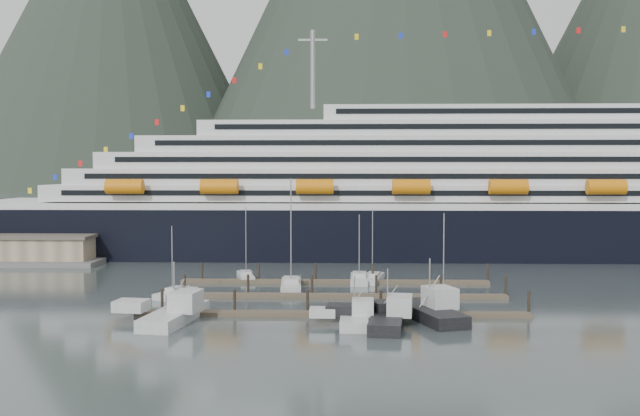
{
  "coord_description": "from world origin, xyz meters",
  "views": [
    {
      "loc": [
        -3.51,
        -99.92,
        17.85
      ],
      "look_at": [
        -7.45,
        22.0,
        11.45
      ],
      "focal_mm": 42.0,
      "sensor_mm": 36.0,
      "label": 1
    }
  ],
  "objects_px": {
    "cruise_ship": "(507,197)",
    "sailboat_a": "(176,294)",
    "sailboat_g": "(373,279)",
    "trawler_b": "(353,318)",
    "sailboat_b": "(291,286)",
    "sailboat_e": "(246,277)",
    "trawler_a": "(173,313)",
    "sailboat_h": "(442,307)",
    "trawler_d": "(428,311)",
    "trawler_c": "(386,317)",
    "sailboat_f": "(359,280)"
  },
  "relations": [
    {
      "from": "sailboat_a",
      "to": "sailboat_h",
      "type": "relative_size",
      "value": 0.81
    },
    {
      "from": "sailboat_e",
      "to": "trawler_b",
      "type": "bearing_deg",
      "value": -166.84
    },
    {
      "from": "sailboat_e",
      "to": "trawler_c",
      "type": "height_order",
      "value": "sailboat_e"
    },
    {
      "from": "sailboat_e",
      "to": "sailboat_h",
      "type": "distance_m",
      "value": 38.43
    },
    {
      "from": "trawler_c",
      "to": "sailboat_f",
      "type": "bearing_deg",
      "value": 10.79
    },
    {
      "from": "sailboat_g",
      "to": "trawler_a",
      "type": "height_order",
      "value": "sailboat_g"
    },
    {
      "from": "sailboat_b",
      "to": "trawler_c",
      "type": "relative_size",
      "value": 1.19
    },
    {
      "from": "sailboat_g",
      "to": "trawler_c",
      "type": "relative_size",
      "value": 0.84
    },
    {
      "from": "trawler_a",
      "to": "sailboat_a",
      "type": "bearing_deg",
      "value": 19.78
    },
    {
      "from": "sailboat_b",
      "to": "trawler_c",
      "type": "distance_m",
      "value": 28.17
    },
    {
      "from": "trawler_b",
      "to": "cruise_ship",
      "type": "bearing_deg",
      "value": -23.51
    },
    {
      "from": "sailboat_f",
      "to": "trawler_a",
      "type": "distance_m",
      "value": 38.37
    },
    {
      "from": "sailboat_e",
      "to": "trawler_c",
      "type": "distance_m",
      "value": 40.68
    },
    {
      "from": "sailboat_f",
      "to": "trawler_c",
      "type": "xyz_separation_m",
      "value": [
        2.43,
        -32.16,
        0.5
      ]
    },
    {
      "from": "cruise_ship",
      "to": "sailboat_e",
      "type": "height_order",
      "value": "cruise_ship"
    },
    {
      "from": "trawler_d",
      "to": "sailboat_b",
      "type": "bearing_deg",
      "value": 20.66
    },
    {
      "from": "cruise_ship",
      "to": "sailboat_h",
      "type": "xyz_separation_m",
      "value": [
        -21.17,
        -60.93,
        -11.63
      ]
    },
    {
      "from": "sailboat_h",
      "to": "trawler_c",
      "type": "height_order",
      "value": "sailboat_h"
    },
    {
      "from": "sailboat_b",
      "to": "trawler_d",
      "type": "distance_m",
      "value": 28.27
    },
    {
      "from": "sailboat_a",
      "to": "sailboat_f",
      "type": "distance_m",
      "value": 29.51
    },
    {
      "from": "sailboat_h",
      "to": "trawler_a",
      "type": "distance_m",
      "value": 33.31
    },
    {
      "from": "sailboat_h",
      "to": "trawler_d",
      "type": "xyz_separation_m",
      "value": [
        -2.37,
        -5.74,
        0.58
      ]
    },
    {
      "from": "cruise_ship",
      "to": "sailboat_g",
      "type": "xyz_separation_m",
      "value": [
        -28.89,
        -36.86,
        -11.64
      ]
    },
    {
      "from": "sailboat_f",
      "to": "sailboat_g",
      "type": "bearing_deg",
      "value": -67.13
    },
    {
      "from": "trawler_b",
      "to": "trawler_a",
      "type": "bearing_deg",
      "value": 88.69
    },
    {
      "from": "sailboat_b",
      "to": "sailboat_h",
      "type": "distance_m",
      "value": 25.89
    },
    {
      "from": "cruise_ship",
      "to": "sailboat_a",
      "type": "relative_size",
      "value": 20.3
    },
    {
      "from": "sailboat_a",
      "to": "trawler_b",
      "type": "distance_m",
      "value": 30.46
    },
    {
      "from": "sailboat_e",
      "to": "trawler_a",
      "type": "distance_m",
      "value": 34.25
    },
    {
      "from": "sailboat_b",
      "to": "trawler_a",
      "type": "xyz_separation_m",
      "value": [
        -12.09,
        -24.18,
        0.51
      ]
    },
    {
      "from": "sailboat_g",
      "to": "trawler_b",
      "type": "bearing_deg",
      "value": -175.28
    },
    {
      "from": "cruise_ship",
      "to": "trawler_a",
      "type": "relative_size",
      "value": 14.5
    },
    {
      "from": "cruise_ship",
      "to": "trawler_c",
      "type": "height_order",
      "value": "cruise_ship"
    },
    {
      "from": "sailboat_e",
      "to": "trawler_a",
      "type": "height_order",
      "value": "sailboat_e"
    },
    {
      "from": "cruise_ship",
      "to": "trawler_b",
      "type": "relative_size",
      "value": 21.72
    },
    {
      "from": "sailboat_b",
      "to": "sailboat_e",
      "type": "distance_m",
      "value": 12.73
    },
    {
      "from": "sailboat_e",
      "to": "sailboat_g",
      "type": "bearing_deg",
      "value": -108.11
    },
    {
      "from": "sailboat_a",
      "to": "sailboat_e",
      "type": "bearing_deg",
      "value": -1.27
    },
    {
      "from": "sailboat_g",
      "to": "trawler_c",
      "type": "bearing_deg",
      "value": -168.84
    },
    {
      "from": "sailboat_g",
      "to": "sailboat_a",
      "type": "bearing_deg",
      "value": 129.06
    },
    {
      "from": "sailboat_h",
      "to": "trawler_b",
      "type": "height_order",
      "value": "sailboat_h"
    },
    {
      "from": "cruise_ship",
      "to": "sailboat_b",
      "type": "bearing_deg",
      "value": -132.76
    },
    {
      "from": "sailboat_b",
      "to": "trawler_a",
      "type": "distance_m",
      "value": 27.04
    },
    {
      "from": "sailboat_h",
      "to": "trawler_c",
      "type": "xyz_separation_m",
      "value": [
        -7.55,
        -8.99,
        0.49
      ]
    },
    {
      "from": "cruise_ship",
      "to": "trawler_b",
      "type": "distance_m",
      "value": 77.91
    },
    {
      "from": "cruise_ship",
      "to": "trawler_a",
      "type": "distance_m",
      "value": 87.97
    },
    {
      "from": "trawler_a",
      "to": "sailboat_g",
      "type": "bearing_deg",
      "value": -29.45
    },
    {
      "from": "sailboat_g",
      "to": "trawler_b",
      "type": "distance_m",
      "value": 33.27
    },
    {
      "from": "trawler_d",
      "to": "sailboat_a",
      "type": "bearing_deg",
      "value": 47.74
    },
    {
      "from": "cruise_ship",
      "to": "sailboat_f",
      "type": "xyz_separation_m",
      "value": [
        -31.15,
        -37.76,
        -11.63
      ]
    }
  ]
}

